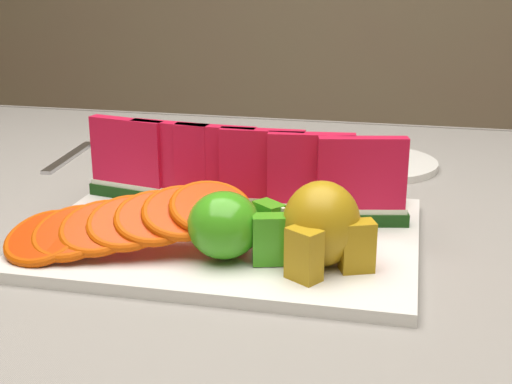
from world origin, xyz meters
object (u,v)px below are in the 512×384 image
fork (72,155)px  platter (228,236)px  apple_cluster (232,226)px  pear_cluster (323,227)px  side_plate (375,163)px

fork → platter: bearing=-40.8°
apple_cluster → pear_cluster: 0.09m
side_plate → fork: size_ratio=0.99×
pear_cluster → platter: bearing=149.3°
pear_cluster → fork: bearing=141.6°
platter → side_plate: platter is taller
platter → side_plate: bearing=67.1°
side_plate → fork: (-0.45, -0.05, -0.00)m
platter → fork: platter is taller
platter → side_plate: size_ratio=2.07×
apple_cluster → fork: size_ratio=0.55×
platter → apple_cluster: 0.08m
side_plate → apple_cluster: bearing=-106.2°
side_plate → fork: side_plate is taller
apple_cluster → pear_cluster: pear_cluster is taller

